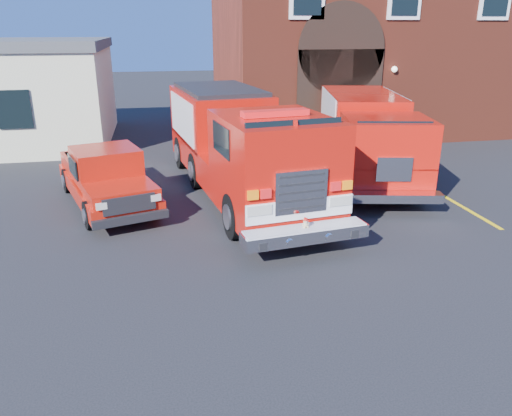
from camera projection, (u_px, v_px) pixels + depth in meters
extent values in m
plane|color=black|center=(246.00, 242.00, 11.89)|extent=(100.00, 100.00, 0.00)
cube|color=yellow|center=(467.00, 210.00, 14.00)|extent=(0.12, 3.00, 0.01)
cube|color=yellow|center=(415.00, 179.00, 16.77)|extent=(0.12, 3.00, 0.01)
cube|color=yellow|center=(378.00, 158.00, 19.53)|extent=(0.12, 3.00, 0.01)
cube|color=maroon|center=(372.00, 44.00, 25.07)|extent=(15.00, 10.00, 8.00)
cube|color=black|center=(339.00, 100.00, 20.49)|extent=(3.60, 0.12, 4.00)
cylinder|color=black|center=(342.00, 49.00, 19.81)|extent=(3.60, 0.12, 3.60)
cube|color=black|center=(14.00, 109.00, 18.19)|extent=(1.20, 0.10, 1.40)
cylinder|color=black|center=(235.00, 216.00, 11.97)|extent=(0.50, 1.15, 1.12)
cylinder|color=black|center=(319.00, 206.00, 12.64)|extent=(0.50, 1.15, 1.12)
cube|color=red|center=(240.00, 166.00, 15.09)|extent=(3.69, 9.38, 0.91)
cube|color=red|center=(219.00, 115.00, 16.77)|extent=(3.09, 4.75, 1.62)
cube|color=red|center=(275.00, 148.00, 12.06)|extent=(2.93, 3.55, 1.52)
cube|color=black|center=(296.00, 142.00, 10.79)|extent=(2.22, 0.37, 0.95)
cube|color=red|center=(275.00, 113.00, 11.77)|extent=(1.65, 0.55, 0.14)
cube|color=white|center=(300.00, 209.00, 10.94)|extent=(2.52, 0.39, 0.45)
cube|color=silver|center=(301.00, 192.00, 10.79)|extent=(1.22, 0.22, 0.95)
cube|color=silver|center=(305.00, 234.00, 10.85)|extent=(2.89, 0.92, 0.28)
cube|color=#B7B7BF|center=(182.00, 118.00, 16.39)|extent=(0.51, 3.63, 1.32)
cube|color=#B7B7BF|center=(255.00, 114.00, 17.15)|extent=(0.51, 3.63, 1.32)
sphere|color=beige|center=(305.00, 225.00, 10.78)|extent=(0.15, 0.15, 0.13)
sphere|color=beige|center=(306.00, 221.00, 10.74)|extent=(0.12, 0.12, 0.11)
sphere|color=beige|center=(304.00, 219.00, 10.72)|extent=(0.05, 0.05, 0.04)
sphere|color=beige|center=(307.00, 219.00, 10.75)|extent=(0.05, 0.05, 0.04)
ellipsoid|color=red|center=(306.00, 219.00, 10.73)|extent=(0.13, 0.13, 0.06)
cylinder|color=red|center=(306.00, 220.00, 10.73)|extent=(0.14, 0.14, 0.01)
cylinder|color=black|center=(90.00, 215.00, 12.57)|extent=(0.46, 0.78, 0.74)
cylinder|color=black|center=(152.00, 205.00, 13.30)|extent=(0.46, 0.78, 0.74)
cube|color=#AC170A|center=(107.00, 187.00, 14.30)|extent=(3.26, 5.39, 0.41)
cube|color=#AC170A|center=(121.00, 192.00, 12.69)|extent=(2.03, 1.82, 0.32)
cube|color=#AC170A|center=(106.00, 165.00, 13.82)|extent=(2.11, 2.09, 0.92)
cube|color=#AC170A|center=(95.00, 163.00, 15.39)|extent=(2.19, 2.35, 0.51)
cube|color=black|center=(131.00, 219.00, 12.17)|extent=(1.84, 0.68, 0.20)
cylinder|color=black|center=(347.00, 182.00, 14.73)|extent=(0.55, 1.09, 1.05)
cylinder|color=black|center=(418.00, 182.00, 14.69)|extent=(0.55, 1.09, 1.05)
cube|color=red|center=(366.00, 152.00, 17.11)|extent=(3.93, 7.93, 0.86)
cube|color=red|center=(361.00, 113.00, 18.08)|extent=(3.33, 5.15, 1.43)
cube|color=red|center=(386.00, 139.00, 14.27)|extent=(2.80, 2.73, 1.24)
cube|color=#B7B7BF|center=(328.00, 115.00, 18.13)|extent=(0.88, 3.91, 1.62)
cube|color=#B7B7BF|center=(394.00, 116.00, 18.09)|extent=(0.88, 3.91, 1.62)
cube|color=silver|center=(394.00, 197.00, 13.42)|extent=(2.60, 0.96, 0.24)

